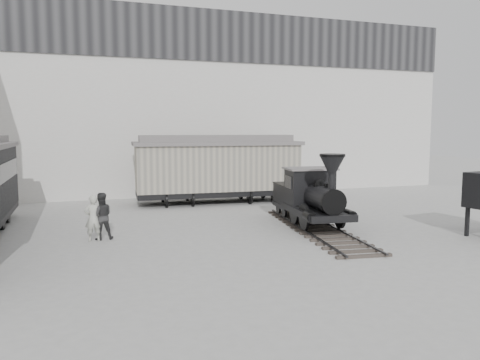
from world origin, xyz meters
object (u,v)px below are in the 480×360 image
object	(u,v)px
locomotive	(312,200)
visitor_b	(101,216)
visitor_a	(93,218)
boxcar	(218,167)

from	to	relation	value
locomotive	visitor_b	xyz separation A→B (m)	(-8.22, 0.47, -0.25)
locomotive	visitor_b	bearing A→B (deg)	-176.05
visitor_a	visitor_b	bearing A→B (deg)	-155.74
locomotive	visitor_b	size ratio (longest dim) A/B	5.07
boxcar	visitor_b	bearing A→B (deg)	-128.88
locomotive	boxcar	distance (m)	7.68
visitor_a	visitor_b	size ratio (longest dim) A/B	0.97
locomotive	boxcar	bearing A→B (deg)	111.38
locomotive	visitor_a	xyz separation A→B (m)	(-8.50, 0.30, -0.28)
boxcar	visitor_b	world-z (taller)	boxcar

